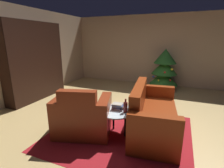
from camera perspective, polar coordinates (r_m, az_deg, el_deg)
The scene contains 11 objects.
ground_plane at distance 3.64m, azimuth 5.53°, elevation -12.41°, with size 7.80×7.80×0.00m, color tan.
wall_back at distance 6.45m, azimuth 14.45°, elevation 11.02°, with size 6.28×0.06×2.52m, color tan.
wall_left at distance 5.08m, azimuth -30.31°, elevation 8.42°, with size 0.06×6.62×2.52m, color tan.
area_rug at distance 3.24m, azimuth 3.03°, elevation -16.05°, with size 2.43×2.23×0.01m, color maroon.
bookshelf_unit at distance 5.25m, azimuth -23.72°, elevation 6.99°, with size 0.38×1.83×2.13m.
armchair_red at distance 3.10m, azimuth -9.93°, elevation -10.97°, with size 1.13×0.95×0.90m.
couch_red at distance 3.24m, azimuth 13.47°, elevation -10.42°, with size 0.96×1.76×0.88m.
coffee_table at distance 3.00m, azimuth 1.33°, elevation -9.82°, with size 0.64×0.64×0.46m.
book_stack_on_table at distance 2.99m, azimuth 1.94°, elevation -7.66°, with size 0.22×0.16×0.11m.
bottle_on_table at distance 2.88m, azimuth 4.61°, elevation -7.82°, with size 0.07×0.07×0.24m.
decorated_tree at distance 5.93m, azimuth 17.41°, elevation 5.04°, with size 0.94×0.94×1.36m.
Camera 1 is at (0.89, -3.10, 1.68)m, focal length 26.86 mm.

